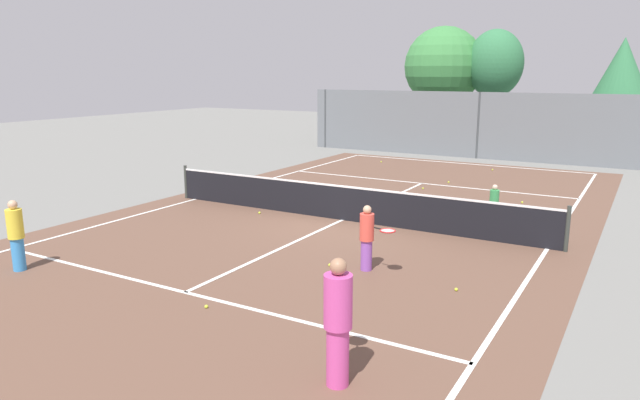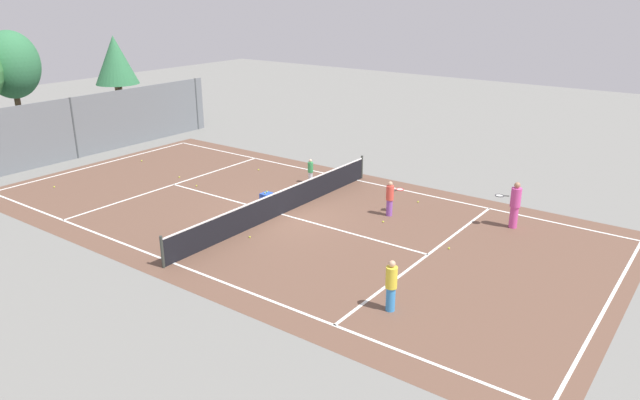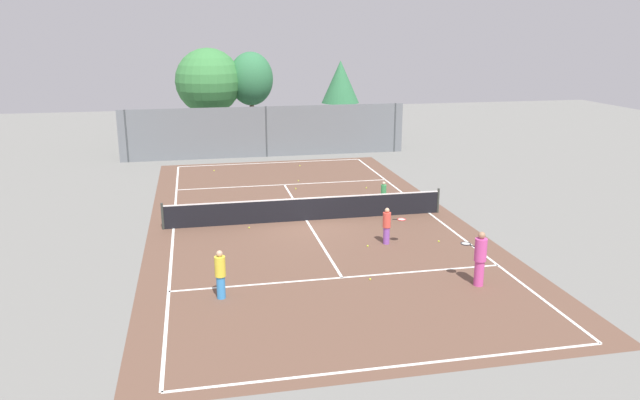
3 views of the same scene
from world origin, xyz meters
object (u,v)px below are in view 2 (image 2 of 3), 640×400
object	(u,v)px
tennis_ball_8	(197,186)
tennis_ball_0	(255,213)
player_2	(390,198)
tennis_ball_11	(258,170)
ball_crate	(267,197)
tennis_ball_4	(418,202)
tennis_ball_9	(54,187)
tennis_ball_2	(299,193)
tennis_ball_3	(383,222)
tennis_ball_10	(449,248)
player_1	(391,285)
tennis_ball_1	(238,222)
tennis_ball_5	(179,177)
tennis_ball_6	(250,237)
tennis_ball_7	(142,161)
player_0	(310,171)
player_3	(515,204)

from	to	relation	value
tennis_ball_8	tennis_ball_0	bearing A→B (deg)	-102.60
player_2	tennis_ball_11	world-z (taller)	player_2
ball_crate	tennis_ball_4	bearing A→B (deg)	-55.23
tennis_ball_8	tennis_ball_9	bearing A→B (deg)	127.67
ball_crate	tennis_ball_2	size ratio (longest dim) A/B	7.16
tennis_ball_0	tennis_ball_3	size ratio (longest dim) A/B	1.00
tennis_ball_8	tennis_ball_10	bearing A→B (deg)	-88.05
player_1	tennis_ball_8	size ratio (longest dim) A/B	23.04
tennis_ball_3	tennis_ball_4	distance (m)	2.80
tennis_ball_1	tennis_ball_8	bearing A→B (deg)	65.16
player_1	tennis_ball_10	xyz separation A→B (m)	(4.77, 0.42, -0.75)
tennis_ball_4	tennis_ball_9	distance (m)	16.21
tennis_ball_3	tennis_ball_5	size ratio (longest dim) A/B	1.00
tennis_ball_6	tennis_ball_11	xyz separation A→B (m)	(6.46, 5.38, 0.00)
tennis_ball_7	tennis_ball_6	bearing A→B (deg)	-109.72
player_0	player_1	distance (m)	11.65
tennis_ball_2	tennis_ball_9	world-z (taller)	same
tennis_ball_3	tennis_ball_4	xyz separation A→B (m)	(2.80, -0.04, 0.00)
tennis_ball_3	player_2	bearing A→B (deg)	12.76
player_2	tennis_ball_4	bearing A→B (deg)	-6.34
ball_crate	tennis_ball_1	xyz separation A→B (m)	(-2.51, -0.72, -0.15)
tennis_ball_5	tennis_ball_7	world-z (taller)	same
player_3	player_0	bearing A→B (deg)	91.36
tennis_ball_0	tennis_ball_10	distance (m)	7.79
tennis_ball_0	tennis_ball_1	distance (m)	1.13
tennis_ball_0	tennis_ball_1	world-z (taller)	same
tennis_ball_4	tennis_ball_5	distance (m)	11.32
tennis_ball_9	tennis_ball_10	distance (m)	17.72
tennis_ball_0	tennis_ball_10	size ratio (longest dim) A/B	1.00
tennis_ball_4	tennis_ball_10	world-z (taller)	same
ball_crate	tennis_ball_1	world-z (taller)	ball_crate
tennis_ball_3	tennis_ball_8	bearing A→B (deg)	97.61
tennis_ball_5	tennis_ball_1	bearing A→B (deg)	-112.19
tennis_ball_0	tennis_ball_8	size ratio (longest dim) A/B	1.00
ball_crate	tennis_ball_4	world-z (taller)	ball_crate
ball_crate	tennis_ball_7	distance (m)	9.29
tennis_ball_3	tennis_ball_2	bearing A→B (deg)	81.05
tennis_ball_2	tennis_ball_0	bearing A→B (deg)	-177.78
tennis_ball_8	tennis_ball_9	world-z (taller)	same
tennis_ball_5	tennis_ball_4	bearing A→B (deg)	-71.51
player_0	tennis_ball_0	size ratio (longest dim) A/B	17.50
tennis_ball_0	tennis_ball_10	xyz separation A→B (m)	(1.41, -7.66, 0.00)
player_0	ball_crate	size ratio (longest dim) A/B	2.45
tennis_ball_4	tennis_ball_7	xyz separation A→B (m)	(-2.86, 14.48, 0.00)
player_3	tennis_ball_0	size ratio (longest dim) A/B	26.95
tennis_ball_1	tennis_ball_10	xyz separation A→B (m)	(2.54, -7.54, 0.00)
player_1	tennis_ball_0	xyz separation A→B (m)	(3.36, 8.09, -0.75)
tennis_ball_1	tennis_ball_4	world-z (taller)	same
tennis_ball_3	tennis_ball_8	distance (m)	9.13
player_2	tennis_ball_2	distance (m)	4.57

